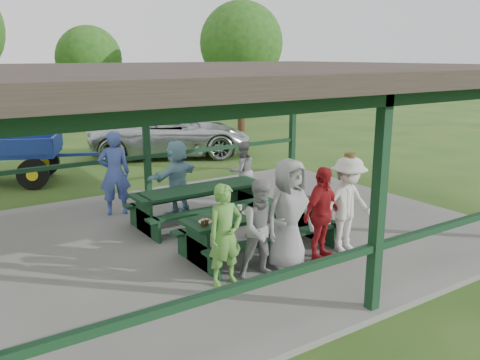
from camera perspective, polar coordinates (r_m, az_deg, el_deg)
ground at (r=10.24m, az=-1.54°, el=-6.29°), size 90.00×90.00×0.00m
concrete_slab at (r=10.22m, az=-1.54°, el=-6.03°), size 10.00×8.00×0.10m
pavilion_structure at (r=9.62m, az=-1.67°, el=11.72°), size 10.60×8.60×3.24m
picnic_table_near at (r=9.07m, az=2.06°, el=-5.12°), size 2.81×1.39×0.75m
picnic_table_far at (r=10.64m, az=-4.61°, el=-2.26°), size 2.83×1.39×0.75m
table_setting at (r=9.00m, az=2.06°, el=-3.24°), size 2.52×0.45×0.10m
contestant_green at (r=7.70m, az=-1.67°, el=-6.19°), size 0.58×0.39×1.58m
contestant_grey_left at (r=7.95m, az=2.59°, el=-5.53°), size 0.89×0.77×1.58m
contestant_grey_mid at (r=8.28m, az=5.48°, el=-3.84°), size 0.91×0.61×1.84m
contestant_red at (r=8.70m, az=9.12°, el=-3.80°), size 1.03×0.63×1.63m
contestant_white_fedora at (r=9.15m, az=11.96°, el=-2.70°), size 1.12×0.65×1.78m
spectator_lblue at (r=11.25m, az=-7.08°, el=0.36°), size 1.59×1.06×1.64m
spectator_blue at (r=11.38m, az=-13.92°, el=0.78°), size 0.77×0.60×1.86m
spectator_grey at (r=12.19m, az=0.24°, el=1.02°), size 0.74×0.60×1.44m
pickup_truck at (r=18.32m, az=-7.77°, el=5.15°), size 6.25×4.72×1.58m
farm_trailer at (r=15.64m, az=-25.22°, el=2.23°), size 4.15×2.80×1.47m
tree_mid at (r=26.29m, az=-16.60°, el=12.88°), size 3.15×3.15×4.92m
tree_right at (r=24.07m, az=0.16°, el=15.07°), size 3.81×3.81×5.95m
tree_far_right at (r=29.57m, az=0.69°, el=14.33°), size 3.56×3.56×5.56m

